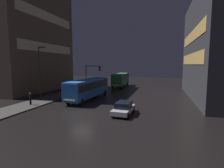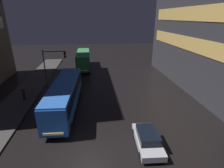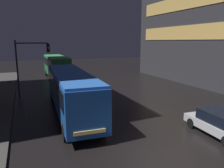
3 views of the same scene
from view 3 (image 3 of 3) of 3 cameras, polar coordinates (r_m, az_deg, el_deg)
ground_plane at (r=11.42m, az=13.29°, el=-18.51°), size 120.00×120.00×0.00m
building_right_block at (r=33.49m, az=26.09°, el=15.04°), size 10.07×23.97×16.99m
bus_near at (r=16.89m, az=-10.66°, el=-1.22°), size 2.97×11.97×3.29m
bus_far at (r=34.00m, az=-14.32°, el=4.88°), size 2.71×10.01×3.37m
car_taxi at (r=14.82m, az=26.23°, el=-9.14°), size 2.09×4.38×1.45m
traffic_light_main at (r=23.69m, az=-20.81°, el=6.30°), size 3.32×0.35×5.69m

